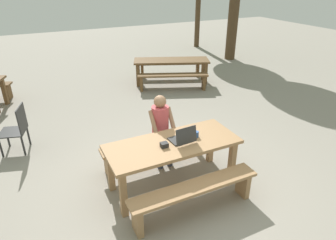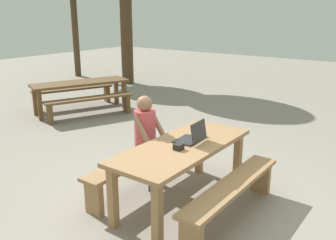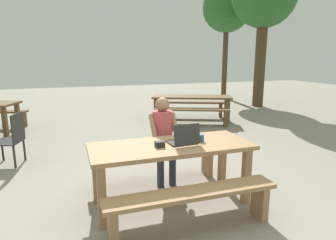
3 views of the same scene
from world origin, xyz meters
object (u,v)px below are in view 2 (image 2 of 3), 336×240
at_px(picnic_table_front, 183,153).
at_px(picnic_table_mid, 80,86).
at_px(small_pouch, 179,147).
at_px(coffee_mug, 200,132).
at_px(person_seated, 147,135).
at_px(laptop, 192,137).

xyz_separation_m(picnic_table_front, picnic_table_mid, (2.13, 4.32, -0.04)).
height_order(picnic_table_front, small_pouch, small_pouch).
xyz_separation_m(picnic_table_front, coffee_mug, (0.40, 0.00, 0.16)).
height_order(picnic_table_front, coffee_mug, coffee_mug).
distance_m(coffee_mug, person_seated, 0.69).
bearing_deg(picnic_table_front, laptop, -13.92).
relative_size(picnic_table_front, small_pouch, 18.65).
height_order(laptop, coffee_mug, laptop).
bearing_deg(picnic_table_mid, laptop, -91.94).
relative_size(coffee_mug, picnic_table_mid, 0.04).
height_order(small_pouch, coffee_mug, coffee_mug).
height_order(laptop, picnic_table_mid, laptop).
bearing_deg(coffee_mug, picnic_table_front, -179.39).
distance_m(person_seated, picnic_table_mid, 4.22).
distance_m(laptop, small_pouch, 0.31).
bearing_deg(picnic_table_mid, picnic_table_front, -93.74).
height_order(person_seated, picnic_table_mid, person_seated).
bearing_deg(coffee_mug, person_seated, 115.03).
xyz_separation_m(laptop, coffee_mug, (0.25, 0.04, -0.02)).
xyz_separation_m(laptop, person_seated, (-0.05, 0.67, -0.10)).
distance_m(small_pouch, person_seated, 0.74).
distance_m(picnic_table_front, picnic_table_mid, 4.82).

